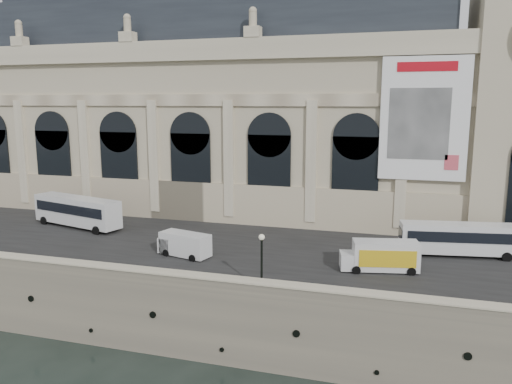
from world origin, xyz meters
TOP-DOWN VIEW (x-y plane):
  - ground at (0.00, 0.00)m, footprint 260.00×260.00m
  - quay at (0.00, 35.00)m, footprint 160.00×70.00m
  - street at (0.00, 14.00)m, footprint 160.00×24.00m
  - parapet at (0.00, 0.60)m, footprint 160.00×1.40m
  - museum at (-5.98, 30.86)m, footprint 69.00×18.70m
  - bus_left at (-15.82, 15.05)m, footprint 12.58×5.60m
  - bus_right at (26.63, 15.70)m, footprint 11.24×4.00m
  - van_c at (0.94, 8.26)m, footprint 5.55×3.19m
  - box_truck at (19.63, 9.21)m, footprint 7.06×3.52m
  - lamp_right at (10.79, 1.66)m, footprint 0.47×0.47m

SIDE VIEW (x-z plane):
  - ground at x=0.00m, z-range 0.00..0.00m
  - quay at x=0.00m, z-range 0.00..6.00m
  - street at x=0.00m, z-range 6.00..6.06m
  - parapet at x=0.00m, z-range 6.01..7.22m
  - van_c at x=0.94m, z-range 6.03..8.35m
  - box_truck at x=19.63m, z-range 6.01..8.74m
  - bus_right at x=26.63m, z-range 6.20..9.44m
  - bus_left at x=-15.82m, z-range 6.22..9.86m
  - lamp_right at x=10.79m, z-range 5.99..10.64m
  - museum at x=-5.98m, z-range 5.17..34.27m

